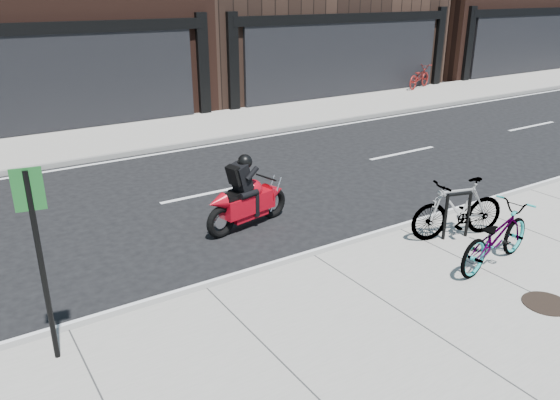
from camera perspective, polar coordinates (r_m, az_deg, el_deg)
ground at (r=10.84m, az=-2.64°, el=-2.38°), size 120.00×120.00×0.00m
sidewalk_near at (r=7.46m, az=17.78°, el=-14.81°), size 60.00×6.00×0.13m
sidewalk_far at (r=17.63m, az=-15.52°, el=6.39°), size 60.00×3.50×0.13m
bike_rack at (r=10.19m, az=18.06°, el=-1.13°), size 0.50×0.19×0.87m
bicycle_front at (r=9.39m, az=21.58°, el=-3.57°), size 1.98×0.93×1.00m
bicycle_rear at (r=10.22m, az=18.09°, el=-0.83°), size 1.90×1.00×1.10m
motorcycle at (r=10.50m, az=-3.06°, el=0.36°), size 1.97×0.70×1.48m
bicycle_far at (r=26.03m, az=14.34°, el=12.36°), size 2.04×1.29×1.01m
manhole_cover at (r=8.78m, az=26.06°, el=-9.69°), size 0.68×0.68×0.02m
sign_post at (r=6.75m, az=-23.88°, el=-4.83°), size 0.32×0.08×2.42m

